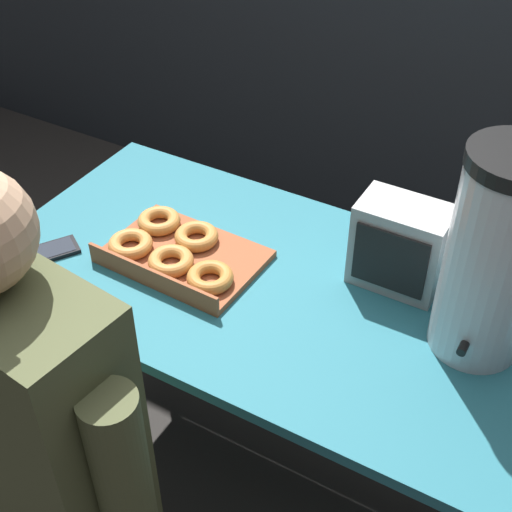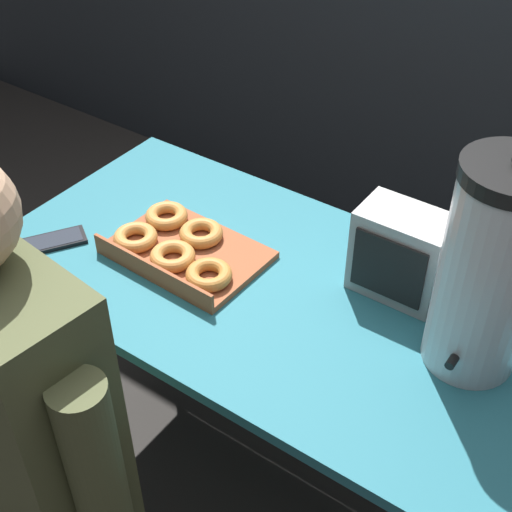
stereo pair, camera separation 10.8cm
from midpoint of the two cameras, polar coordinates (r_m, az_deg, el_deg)
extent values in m
plane|color=#2D2B28|center=(2.12, 3.28, -17.41)|extent=(12.00, 12.00, 0.00)
cube|color=#236675|center=(1.58, 4.21, -3.13)|extent=(1.36, 0.67, 0.03)
cylinder|color=#ADADB2|center=(2.00, -16.70, -8.16)|extent=(0.03, 0.03, 0.69)
cylinder|color=#ADADB2|center=(2.28, -6.02, 0.38)|extent=(0.03, 0.03, 0.69)
cube|color=brown|center=(1.65, -3.64, 0.27)|extent=(0.36, 0.25, 0.02)
cube|color=brown|center=(1.57, -6.42, -1.15)|extent=(0.35, 0.02, 0.04)
torus|color=#C17E3C|center=(1.67, -7.80, 1.43)|extent=(0.11, 0.11, 0.03)
torus|color=#BF7C3A|center=(1.61, -4.78, -0.07)|extent=(0.12, 0.12, 0.03)
torus|color=#B67432|center=(1.55, -1.80, -1.57)|extent=(0.14, 0.14, 0.03)
torus|color=#BF7C3A|center=(1.73, -5.39, 3.16)|extent=(0.14, 0.14, 0.03)
torus|color=#BC7A37|center=(1.67, -2.56, 1.77)|extent=(0.13, 0.13, 0.03)
cylinder|color=silver|center=(1.36, 20.23, -1.65)|extent=(0.18, 0.18, 0.41)
cylinder|color=black|center=(1.38, 17.75, -7.93)|extent=(0.02, 0.04, 0.02)
cube|color=black|center=(1.74, -14.27, 1.08)|extent=(0.14, 0.17, 0.01)
cube|color=#2D333D|center=(1.74, -14.30, 1.23)|extent=(0.12, 0.15, 0.00)
cube|color=#9E9E9E|center=(1.54, 13.54, 0.15)|extent=(0.19, 0.12, 0.20)
cube|color=black|center=(1.50, 12.55, -1.10)|extent=(0.16, 0.01, 0.14)
cube|color=#4C5133|center=(1.38, -16.64, -10.96)|extent=(0.44, 0.24, 0.63)
cylinder|color=#4C5133|center=(1.27, -9.91, -17.76)|extent=(0.09, 0.09, 0.50)
camera|label=1|loc=(0.05, -88.00, 1.64)|focal=50.00mm
camera|label=2|loc=(0.05, 92.00, -1.64)|focal=50.00mm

